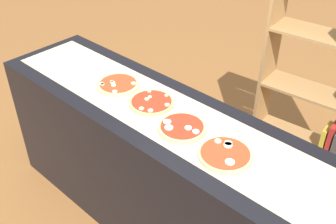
{
  "coord_description": "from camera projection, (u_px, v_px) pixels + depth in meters",
  "views": [
    {
      "loc": [
        1.19,
        -1.29,
        2.18
      ],
      "look_at": [
        0.0,
        0.0,
        0.95
      ],
      "focal_mm": 42.5,
      "sensor_mm": 36.0,
      "label": 1
    }
  ],
  "objects": [
    {
      "name": "bookshelf",
      "position": [
        330.0,
        99.0,
        2.54
      ],
      "size": [
        0.73,
        0.3,
        1.59
      ],
      "color": "#A87A47",
      "rests_on": "ground_plane"
    },
    {
      "name": "pizza_mozzarella_3",
      "position": [
        225.0,
        154.0,
        1.88
      ],
      "size": [
        0.26,
        0.26,
        0.03
      ],
      "color": "#E5C17F",
      "rests_on": "parchment_paper"
    },
    {
      "name": "pizza_mushroom_1",
      "position": [
        152.0,
        102.0,
        2.24
      ],
      "size": [
        0.26,
        0.26,
        0.02
      ],
      "color": "#DBB26B",
      "rests_on": "parchment_paper"
    },
    {
      "name": "parchment_paper",
      "position": [
        168.0,
        115.0,
        2.16
      ],
      "size": [
        2.31,
        0.42,
        0.0
      ],
      "primitive_type": "cube",
      "color": "beige",
      "rests_on": "counter"
    },
    {
      "name": "counter",
      "position": [
        168.0,
        177.0,
        2.42
      ],
      "size": [
        2.43,
        0.61,
        0.93
      ],
      "primitive_type": "cube",
      "color": "black",
      "rests_on": "ground_plane"
    },
    {
      "name": "pizza_mozzarella_2",
      "position": [
        182.0,
        128.0,
        2.04
      ],
      "size": [
        0.25,
        0.25,
        0.03
      ],
      "color": "#E5C17F",
      "rests_on": "parchment_paper"
    },
    {
      "name": "pizza_mushroom_0",
      "position": [
        118.0,
        84.0,
        2.4
      ],
      "size": [
        0.26,
        0.26,
        0.03
      ],
      "color": "#E5C17F",
      "rests_on": "parchment_paper"
    }
  ]
}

